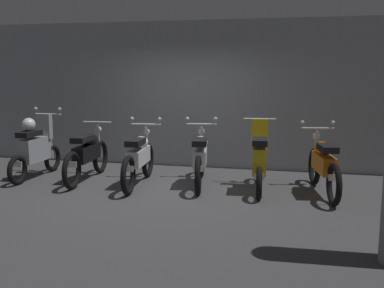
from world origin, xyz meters
name	(u,v)px	position (x,y,z in m)	size (l,w,h in m)	color
ground_plane	(164,190)	(0.00, 0.00, 0.00)	(80.00, 80.00, 0.00)	#424244
back_wall	(193,94)	(0.00, 2.15, 1.50)	(16.00, 0.30, 3.00)	gray
motorbike_slot_0	(36,148)	(-2.60, 0.34, 0.57)	(0.59, 1.68, 1.29)	black
motorbike_slot_1	(87,154)	(-1.56, 0.35, 0.49)	(0.56, 1.95, 1.03)	black
motorbike_slot_2	(139,157)	(-0.52, 0.23, 0.49)	(0.59, 1.95, 1.15)	black
motorbike_slot_3	(200,157)	(0.51, 0.50, 0.49)	(0.59, 1.94, 1.15)	black
motorbike_slot_4	(259,159)	(1.55, 0.37, 0.52)	(0.56, 1.68, 1.18)	black
motorbike_slot_5	(323,164)	(2.59, 0.36, 0.49)	(0.63, 1.93, 1.15)	black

